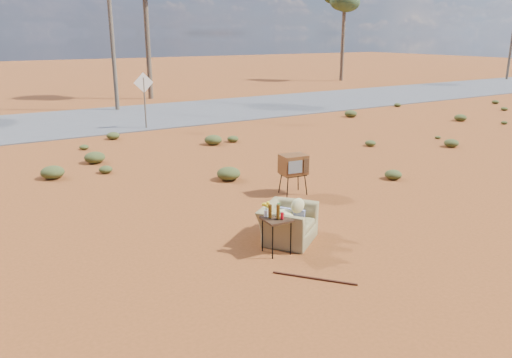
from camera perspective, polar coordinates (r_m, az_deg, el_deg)
ground at (r=9.29m, az=4.16°, el=-6.77°), size 140.00×140.00×0.00m
highway at (r=22.76m, az=-18.56°, el=6.34°), size 140.00×7.00×0.04m
armchair at (r=9.11m, az=3.73°, el=-4.43°), size 1.29×1.30×0.88m
tv_unit at (r=11.58m, az=4.30°, el=1.60°), size 0.64×0.55×0.94m
side_table at (r=8.44m, az=2.12°, el=-4.34°), size 0.47×0.47×0.90m
rusty_bar at (r=7.86m, az=6.70°, el=-11.20°), size 0.88×1.03×0.04m
road_sign at (r=20.11m, az=-12.68°, el=9.84°), size 0.78×0.06×2.19m
eucalyptus_right at (r=41.13m, az=10.10°, el=19.29°), size 3.20×3.20×7.10m
utility_pole_center at (r=25.40m, az=-16.27°, el=16.86°), size 1.40×0.20×8.00m
scrub_patch at (r=12.57m, az=-10.76°, el=-0.12°), size 17.49×8.07×0.33m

